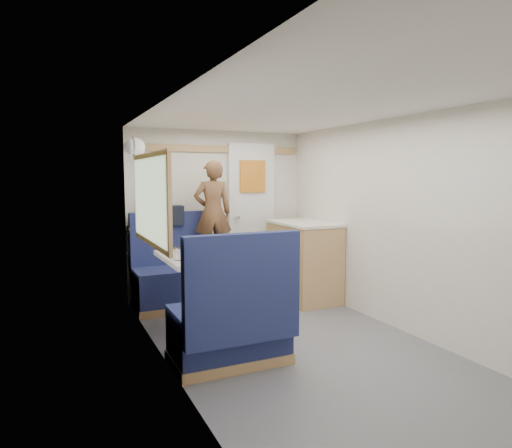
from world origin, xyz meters
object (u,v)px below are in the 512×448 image
bench_far (174,280)px  duffel_bag (163,215)px  bench_near (232,327)px  person (213,213)px  tray (218,260)px  cheese_block (219,258)px  dome_light (135,147)px  wine_glass (194,244)px  galley_counter (303,260)px  bread_loaf (213,246)px  salt_grinder (202,253)px  pepper_grinder (211,250)px  beer_glass (210,247)px  dinette_table (198,272)px  orange_fruit (217,251)px  tumbler_left (178,253)px

bench_far → duffel_bag: 0.76m
bench_near → person: person is taller
tray → cheese_block: size_ratio=3.61×
dome_light → wine_glass: bearing=-71.5°
galley_counter → bread_loaf: 1.33m
cheese_block → salt_grinder: 0.27m
wine_glass → pepper_grinder: size_ratio=1.63×
beer_glass → dinette_table: bearing=-144.5°
orange_fruit → dome_light: bearing=117.8°
dome_light → duffel_bag: size_ratio=0.44×
bread_loaf → tumbler_left: bearing=-140.9°
orange_fruit → beer_glass: 0.28m
wine_glass → salt_grinder: wine_glass is taller
galley_counter → tumbler_left: bearing=-157.1°
pepper_grinder → bread_loaf: bearing=66.8°
cheese_block → beer_glass: 0.50m
bench_far → person: 0.87m
dome_light → pepper_grinder: size_ratio=1.94×
dome_light → orange_fruit: (0.53, -1.01, -0.98)m
orange_fruit → bread_loaf: bearing=76.5°
tumbler_left → salt_grinder: bearing=12.9°
dome_light → galley_counter: size_ratio=0.22×
person → beer_glass: (-0.29, -0.76, -0.27)m
cheese_block → salt_grinder: salt_grinder is taller
person → orange_fruit: bearing=80.8°
bench_far → bench_near: same height
dinette_table → wine_glass: bearing=-121.6°
bench_near → bread_loaf: bench_near is taller
cheese_block → salt_grinder: size_ratio=1.18×
bench_near → dome_light: (-0.39, 1.71, 1.45)m
salt_grinder → tumbler_left: bearing=-167.1°
dome_light → tumbler_left: size_ratio=1.67×
pepper_grinder → person: bearing=69.7°
bench_near → galley_counter: bearing=43.9°
tumbler_left → bench_far: bearing=77.7°
bench_near → galley_counter: (1.47, 1.41, 0.17)m
tray → duffel_bag: bearing=94.8°
tumbler_left → bread_loaf: bearing=39.1°
pepper_grinder → dome_light: bearing=119.0°
person → tumbler_left: person is taller
cheese_block → duffel_bag: bearing=94.8°
dome_light → person: 1.11m
bench_near → salt_grinder: bench_near is taller
duffel_bag → orange_fruit: size_ratio=6.73×
wine_glass → galley_counter: bearing=23.3°
orange_fruit → wine_glass: bearing=168.0°
duffel_bag → wine_glass: bearing=-83.7°
dinette_table → duffel_bag: 1.21m
tumbler_left → dome_light: bearing=99.2°
bench_near → salt_grinder: 0.88m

